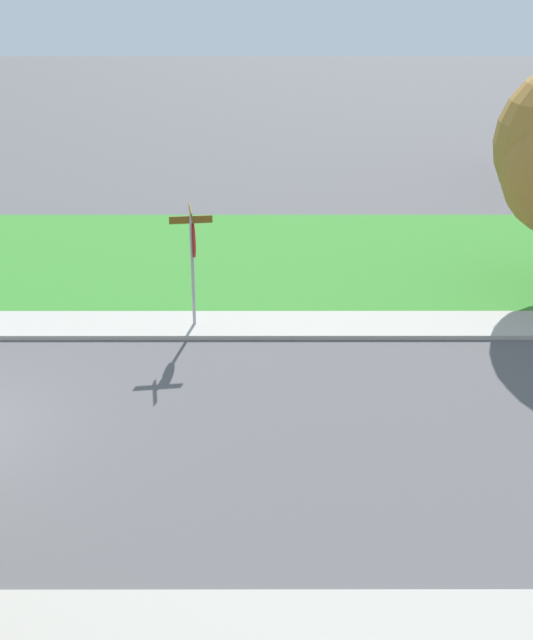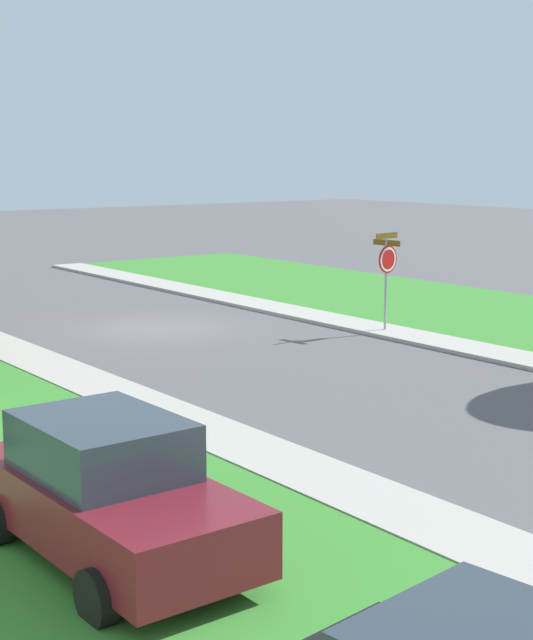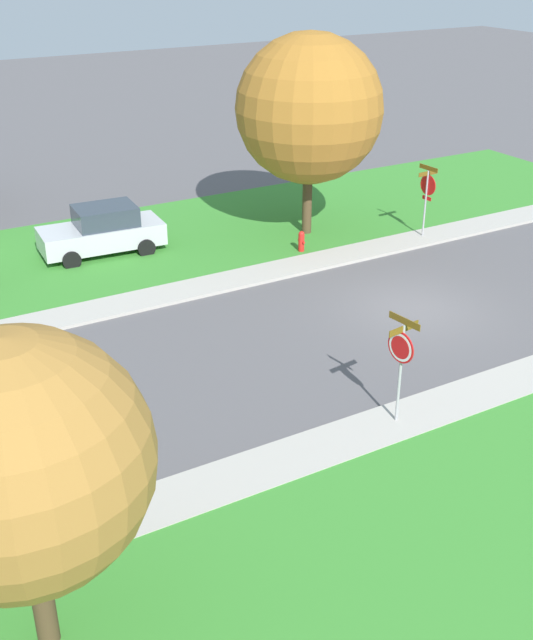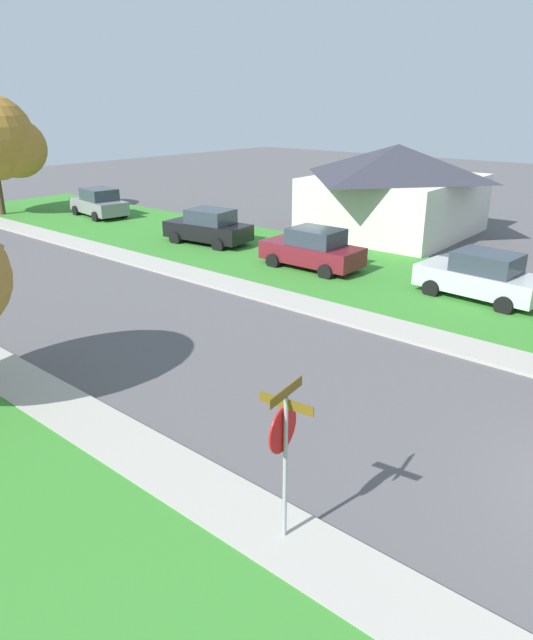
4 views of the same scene
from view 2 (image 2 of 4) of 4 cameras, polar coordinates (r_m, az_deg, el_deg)
The scene contains 4 objects.
ground_plane at distance 27.57m, azimuth -6.46°, elevation -0.48°, with size 120.00×120.00×0.00m, color #565456.
sidewalk_east at distance 15.30m, azimuth 1.13°, elevation -8.52°, with size 1.40×56.00×0.10m, color #ADA89E.
stop_sign_far_corner at distance 26.57m, azimuth 7.14°, elevation 3.24°, with size 0.91×0.91×2.77m.
car_maroon_far_down_street at distance 11.82m, azimuth -9.31°, elevation -10.00°, with size 2.09×4.33×1.76m.
Camera 2 is at (13.62, 23.48, 4.83)m, focal length 54.08 mm.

